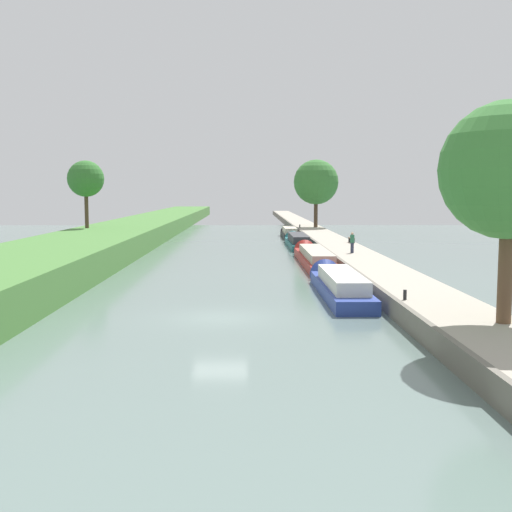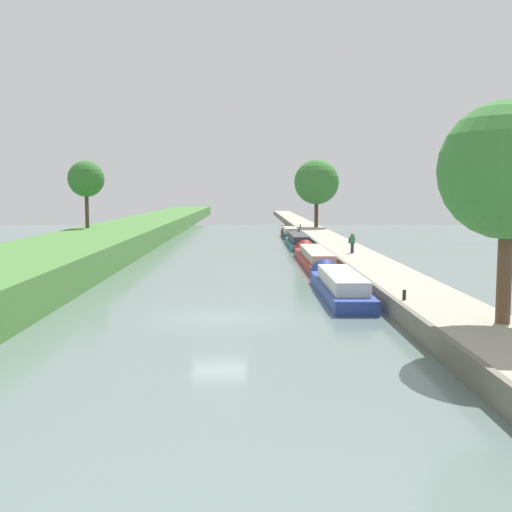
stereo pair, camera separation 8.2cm
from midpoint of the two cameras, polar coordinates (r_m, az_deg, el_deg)
ground_plane at (r=28.95m, az=-3.36°, el=-5.63°), size 160.00×160.00×0.00m
right_towpath at (r=30.10m, az=15.85°, el=-4.52°), size 3.63×260.00×0.91m
stone_quay at (r=29.60m, az=12.24°, el=-4.56°), size 0.25×260.00×0.96m
narrowboat_blue at (r=35.62m, az=7.43°, el=-2.57°), size 2.11×12.49×2.07m
narrowboat_red at (r=50.39m, az=5.23°, el=-0.10°), size 2.09×16.19×1.99m
narrowboat_teal at (r=66.42m, az=3.72°, el=1.36°), size 1.98×13.33×2.01m
narrowboat_black at (r=79.54m, az=2.99°, el=2.10°), size 1.80×10.12×1.89m
tree_rightbank_near at (r=24.71m, az=21.95°, el=7.19°), size 5.07×5.07×8.18m
tree_rightbank_midnear at (r=86.40m, az=5.45°, el=6.69°), size 6.10×6.10×9.20m
tree_leftbank_downstream at (r=66.76m, az=-15.25°, el=6.76°), size 3.70×3.70×6.90m
person_walking at (r=50.37m, az=8.69°, el=1.27°), size 0.34×0.34×1.66m
mooring_bollard_near at (r=29.12m, az=13.30°, el=-3.45°), size 0.16×0.16×0.45m
mooring_bollard_far at (r=84.48m, az=3.97°, el=2.72°), size 0.16×0.16×0.45m
park_bench at (r=60.54m, az=8.64°, el=1.53°), size 0.44×1.50×0.47m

